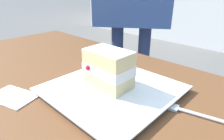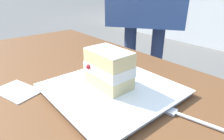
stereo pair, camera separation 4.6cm
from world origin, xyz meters
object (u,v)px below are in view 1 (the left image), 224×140
at_px(patio_table, 55,121).
at_px(cake_slice, 108,69).
at_px(paper_napkin, 13,97).
at_px(dessert_plate, 112,90).
at_px(dessert_fork, 199,115).

height_order(patio_table, cake_slice, cake_slice).
distance_m(patio_table, cake_slice, 0.24).
bearing_deg(paper_napkin, dessert_plate, 48.66).
bearing_deg(patio_table, cake_slice, 34.31).
xyz_separation_m(dessert_plate, dessert_fork, (0.20, 0.05, -0.00)).
distance_m(patio_table, dessert_fork, 0.40).
relative_size(dessert_plate, paper_napkin, 2.21).
xyz_separation_m(cake_slice, paper_napkin, (-0.15, -0.18, -0.06)).
relative_size(dessert_fork, paper_napkin, 1.28).
bearing_deg(dessert_plate, patio_table, -148.00).
relative_size(patio_table, paper_napkin, 9.17).
bearing_deg(paper_napkin, cake_slice, 50.91).
relative_size(cake_slice, paper_napkin, 0.88).
bearing_deg(paper_napkin, dessert_fork, 33.49).
height_order(dessert_plate, cake_slice, cake_slice).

